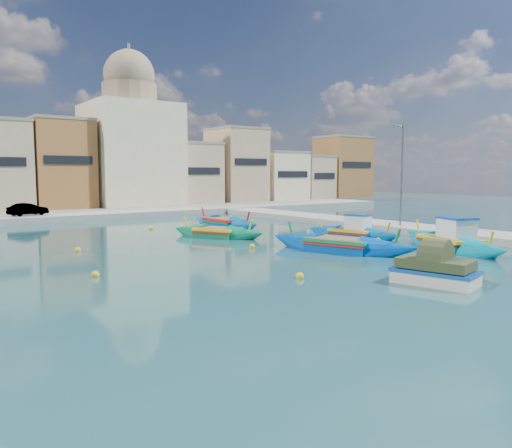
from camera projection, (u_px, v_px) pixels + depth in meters
name	position (u px, v px, depth m)	size (l,w,h in m)	color
ground	(262.00, 270.00, 22.78)	(160.00, 160.00, 0.00)	#163F44
east_quay	(478.00, 236.00, 33.25)	(4.00, 70.00, 0.50)	gray
north_quay	(66.00, 216.00, 48.53)	(80.00, 8.00, 0.60)	gray
north_townhouses	(106.00, 168.00, 57.88)	(83.20, 7.87, 10.19)	tan
church_block	(131.00, 140.00, 59.98)	(10.00, 10.00, 19.10)	beige
quay_street_lamp	(401.00, 174.00, 37.35)	(1.18, 0.16, 8.00)	#595B60
luzzu_turquoise_cabin	(450.00, 243.00, 29.08)	(5.24, 9.41, 2.99)	#008AA4
luzzu_blue_cabin	(353.00, 234.00, 34.07)	(3.55, 7.43, 2.56)	#00579F
luzzu_cyan_mid	(224.00, 224.00, 41.06)	(2.67, 8.80, 2.56)	#00569D
luzzu_green	(217.00, 234.00, 34.46)	(5.02, 7.38, 2.31)	#0A714B
luzzu_blue_south	(340.00, 246.00, 28.34)	(4.93, 9.43, 2.67)	#0049AD
tender_near	(435.00, 272.00, 19.94)	(2.47, 3.54, 1.59)	beige
mooring_buoys	(232.00, 246.00, 29.72)	(19.37, 21.21, 0.36)	yellow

